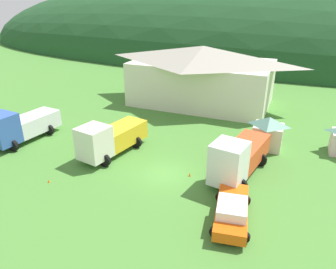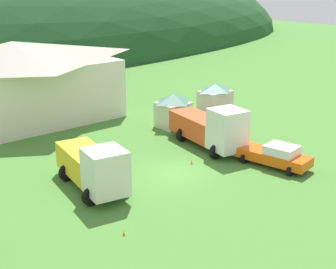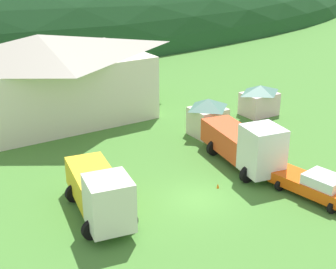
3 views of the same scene
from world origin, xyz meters
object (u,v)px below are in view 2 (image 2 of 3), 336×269
depot_building (15,81)px  traffic_cone_mid_row (124,235)px  play_shed_pink (215,97)px  traffic_cone_near_pickup (192,164)px  heavy_rig_white (211,128)px  service_pickup_orange (275,155)px  heavy_rig_striped (94,166)px  play_shed_cream (173,110)px

depot_building → traffic_cone_mid_row: bearing=-101.5°
play_shed_pink → traffic_cone_mid_row: bearing=-146.4°
depot_building → traffic_cone_near_pickup: size_ratio=28.91×
play_shed_pink → heavy_rig_white: bearing=-137.3°
service_pickup_orange → heavy_rig_striped: bearing=-121.2°
play_shed_pink → service_pickup_orange: (-7.53, -13.19, -0.57)m
traffic_cone_near_pickup → play_shed_pink: bearing=37.8°
heavy_rig_white → traffic_cone_mid_row: heavy_rig_white is taller
heavy_rig_striped → heavy_rig_white: bearing=103.5°
depot_building → heavy_rig_striped: 18.00m
service_pickup_orange → traffic_cone_mid_row: size_ratio=10.64×
play_shed_pink → service_pickup_orange: bearing=-119.7°
heavy_rig_striped → traffic_cone_near_pickup: (7.68, -0.73, -1.63)m
depot_building → traffic_cone_near_pickup: 19.36m
play_shed_cream → traffic_cone_near_pickup: 9.20m
play_shed_cream → heavy_rig_white: bearing=-103.5°
depot_building → play_shed_pink: bearing=-29.3°
depot_building → play_shed_cream: bearing=-47.9°
play_shed_cream → heavy_rig_white: heavy_rig_white is taller
depot_building → heavy_rig_white: bearing=-64.2°
traffic_cone_mid_row → traffic_cone_near_pickup: bearing=27.7°
heavy_rig_striped → traffic_cone_mid_row: size_ratio=13.98×
play_shed_cream → traffic_cone_near_pickup: (-4.89, -7.64, -1.56)m
depot_building → service_pickup_orange: depot_building is taller
play_shed_pink → heavy_rig_striped: bearing=-156.7°
play_shed_pink → heavy_rig_white: heavy_rig_white is taller
depot_building → play_shed_pink: (16.51, -9.28, -2.39)m
play_shed_pink → service_pickup_orange: size_ratio=0.58×
heavy_rig_striped → traffic_cone_mid_row: (-1.87, -5.75, -1.63)m
traffic_cone_mid_row → play_shed_cream: bearing=41.2°
depot_building → play_shed_cream: size_ratio=6.08×
play_shed_pink → play_shed_cream: bearing=-167.9°
play_shed_cream → play_shed_pink: bearing=12.1°
service_pickup_orange → traffic_cone_near_pickup: bearing=-143.5°
play_shed_pink → traffic_cone_mid_row: 25.55m
heavy_rig_white → traffic_cone_near_pickup: 4.06m
play_shed_cream → traffic_cone_near_pickup: bearing=-122.6°
depot_building → heavy_rig_striped: depot_building is taller
play_shed_pink → traffic_cone_mid_row: size_ratio=6.12×
play_shed_pink → traffic_cone_near_pickup: size_ratio=5.02×
depot_building → play_shed_cream: depot_building is taller
heavy_rig_white → service_pickup_orange: heavy_rig_white is taller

